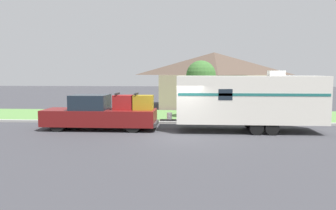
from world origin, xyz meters
The scene contains 8 objects.
ground_plane centered at (0.00, 0.00, 0.00)m, with size 120.00×120.00×0.00m, color #38383D.
curb_strip centered at (0.00, 3.75, 0.07)m, with size 80.00×0.30×0.14m.
lawn_strip centered at (0.00, 7.40, 0.01)m, with size 80.00×7.00×0.03m.
house_across_street centered at (2.72, 14.37, 2.61)m, with size 10.48×6.75×5.03m.
pickup_truck centered at (-4.37, 1.36, 0.91)m, with size 6.31×1.93×2.05m.
travel_trailer centered at (3.71, 1.36, 1.74)m, with size 8.66×2.38×3.27m.
mailbox centered at (2.30, 4.32, 1.07)m, with size 0.48×0.20×1.40m.
tree_in_yard centered at (1.28, 6.36, 2.95)m, with size 2.04×2.04×4.00m.
Camera 1 is at (0.57, -16.37, 3.15)m, focal length 35.00 mm.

